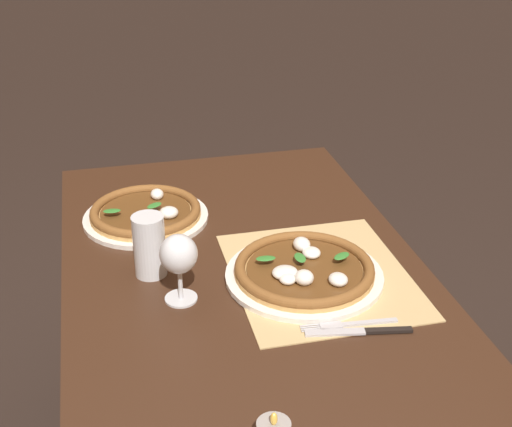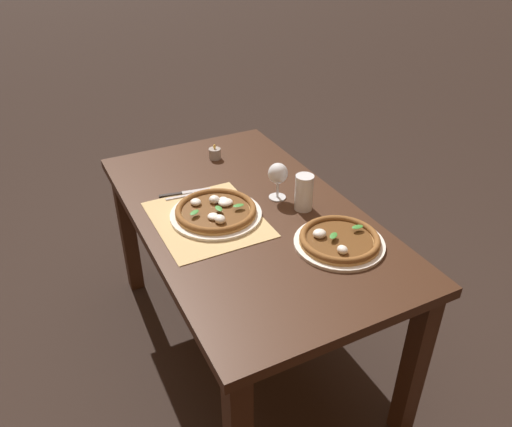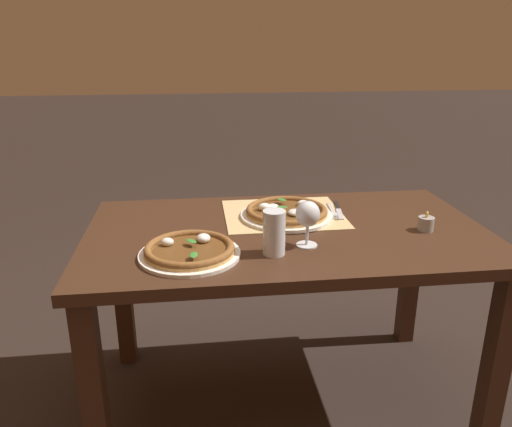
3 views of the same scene
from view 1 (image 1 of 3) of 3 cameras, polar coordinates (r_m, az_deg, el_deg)
dining_table at (r=1.65m, az=-0.44°, el=-8.46°), size 1.44×0.82×0.74m
paper_placemat at (r=1.61m, az=5.13°, el=-4.92°), size 0.46×0.39×0.00m
pizza_near at (r=1.59m, az=3.88°, el=-4.57°), size 0.35×0.35×0.05m
pizza_far at (r=1.86m, az=-8.79°, el=0.04°), size 0.32×0.32×0.05m
wine_glass at (r=1.48m, az=-6.20°, el=-3.47°), size 0.08×0.08×0.16m
pint_glass at (r=1.60m, az=-8.52°, el=-2.66°), size 0.07×0.07×0.15m
fork at (r=1.46m, az=7.41°, el=-8.79°), size 0.03×0.20×0.00m
knife at (r=1.44m, az=8.20°, el=-9.32°), size 0.05×0.21×0.01m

